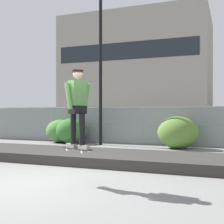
{
  "coord_description": "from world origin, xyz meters",
  "views": [
    {
      "loc": [
        4.0,
        -5.75,
        1.62
      ],
      "look_at": [
        0.59,
        3.06,
        1.6
      ],
      "focal_mm": 49.24,
      "sensor_mm": 36.0,
      "label": 1
    }
  ],
  "objects_px": {
    "skater": "(78,103)",
    "street_lamp": "(101,47)",
    "shrub_center": "(71,131)",
    "parked_car_near": "(70,124)",
    "shrub_left": "(60,131)",
    "shrub_right": "(178,133)",
    "skateboard": "(78,149)"
  },
  "relations": [
    {
      "from": "skateboard",
      "to": "shrub_right",
      "type": "distance_m",
      "value": 7.54
    },
    {
      "from": "shrub_center",
      "to": "shrub_right",
      "type": "height_order",
      "value": "shrub_right"
    },
    {
      "from": "street_lamp",
      "to": "parked_car_near",
      "type": "bearing_deg",
      "value": 135.81
    },
    {
      "from": "shrub_right",
      "to": "skater",
      "type": "bearing_deg",
      "value": -97.47
    },
    {
      "from": "skater",
      "to": "shrub_right",
      "type": "distance_m",
      "value": 7.62
    },
    {
      "from": "skater",
      "to": "shrub_right",
      "type": "relative_size",
      "value": 0.96
    },
    {
      "from": "shrub_left",
      "to": "skater",
      "type": "bearing_deg",
      "value": -57.02
    },
    {
      "from": "skater",
      "to": "shrub_center",
      "type": "height_order",
      "value": "skater"
    },
    {
      "from": "street_lamp",
      "to": "shrub_right",
      "type": "bearing_deg",
      "value": -2.73
    },
    {
      "from": "parked_car_near",
      "to": "shrub_left",
      "type": "height_order",
      "value": "parked_car_near"
    },
    {
      "from": "street_lamp",
      "to": "shrub_left",
      "type": "relative_size",
      "value": 5.03
    },
    {
      "from": "skateboard",
      "to": "parked_car_near",
      "type": "height_order",
      "value": "parked_car_near"
    },
    {
      "from": "shrub_center",
      "to": "skater",
      "type": "bearing_deg",
      "value": -60.38
    },
    {
      "from": "parked_car_near",
      "to": "shrub_center",
      "type": "xyz_separation_m",
      "value": [
        2.05,
        -3.54,
        -0.21
      ]
    },
    {
      "from": "shrub_left",
      "to": "street_lamp",
      "type": "bearing_deg",
      "value": -5.88
    },
    {
      "from": "skater",
      "to": "shrub_center",
      "type": "xyz_separation_m",
      "value": [
        -4.37,
        7.69,
        -1.17
      ]
    },
    {
      "from": "skateboard",
      "to": "parked_car_near",
      "type": "bearing_deg",
      "value": 119.77
    },
    {
      "from": "parked_car_near",
      "to": "shrub_right",
      "type": "height_order",
      "value": "parked_car_near"
    },
    {
      "from": "shrub_right",
      "to": "skateboard",
      "type": "bearing_deg",
      "value": -97.47
    },
    {
      "from": "skater",
      "to": "street_lamp",
      "type": "height_order",
      "value": "street_lamp"
    },
    {
      "from": "skateboard",
      "to": "street_lamp",
      "type": "distance_m",
      "value": 9.02
    },
    {
      "from": "shrub_right",
      "to": "street_lamp",
      "type": "bearing_deg",
      "value": 177.27
    },
    {
      "from": "skater",
      "to": "street_lamp",
      "type": "relative_size",
      "value": 0.22
    },
    {
      "from": "shrub_center",
      "to": "street_lamp",
      "type": "bearing_deg",
      "value": -1.31
    },
    {
      "from": "parked_car_near",
      "to": "shrub_center",
      "type": "bearing_deg",
      "value": -59.91
    },
    {
      "from": "shrub_left",
      "to": "shrub_right",
      "type": "distance_m",
      "value": 6.12
    },
    {
      "from": "skater",
      "to": "shrub_right",
      "type": "bearing_deg",
      "value": 82.53
    },
    {
      "from": "street_lamp",
      "to": "shrub_left",
      "type": "xyz_separation_m",
      "value": [
        -2.38,
        0.24,
        -4.13
      ]
    },
    {
      "from": "shrub_center",
      "to": "shrub_right",
      "type": "xyz_separation_m",
      "value": [
        5.35,
        -0.21,
        0.07
      ]
    },
    {
      "from": "parked_car_near",
      "to": "shrub_left",
      "type": "distance_m",
      "value": 3.58
    },
    {
      "from": "shrub_right",
      "to": "parked_car_near",
      "type": "bearing_deg",
      "value": 153.12
    },
    {
      "from": "street_lamp",
      "to": "shrub_left",
      "type": "distance_m",
      "value": 4.77
    }
  ]
}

